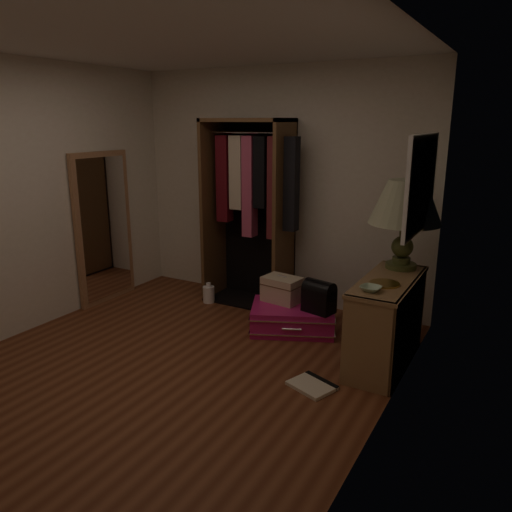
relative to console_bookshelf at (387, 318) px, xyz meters
name	(u,v)px	position (x,y,z in m)	size (l,w,h in m)	color
ground	(170,368)	(-1.54, -1.04, -0.39)	(4.00, 4.00, 0.00)	brown
room_walls	(173,191)	(-1.46, -1.00, 1.11)	(3.52, 4.02, 2.60)	silver
console_bookshelf	(387,318)	(0.00, 0.00, 0.00)	(0.42, 1.12, 0.75)	olive
open_wardrobe	(253,197)	(-1.73, 0.73, 0.82)	(1.08, 0.50, 2.05)	brown
floor_mirror	(104,228)	(-3.24, -0.04, 0.46)	(0.06, 0.80, 1.70)	#A2714E
pink_suitcase	(292,317)	(-0.99, 0.21, -0.27)	(0.99, 0.88, 0.25)	#C7186A
train_case	(282,289)	(-1.14, 0.27, -0.01)	(0.41, 0.31, 0.27)	beige
black_bag	(319,296)	(-0.70, 0.18, 0.02)	(0.32, 0.25, 0.32)	black
table_lamp	(406,204)	(0.00, 0.35, 0.93)	(0.64, 0.64, 0.78)	#424C24
brass_tray	(385,284)	(0.00, -0.19, 0.36)	(0.30, 0.30, 0.01)	#B49245
ceramic_bowl	(371,289)	(-0.05, -0.40, 0.38)	(0.16, 0.16, 0.04)	#A6C6A5
white_jug	(209,294)	(-2.16, 0.44, -0.29)	(0.16, 0.16, 0.23)	white
floor_book	(314,385)	(-0.36, -0.72, -0.38)	(0.41, 0.37, 0.03)	beige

